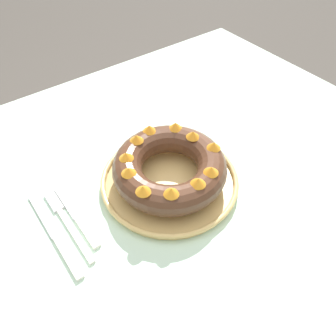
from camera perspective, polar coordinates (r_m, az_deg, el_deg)
The scene contains 7 objects.
ground_plane at distance 1.42m, azimuth 0.37°, elevation -22.26°, with size 8.00×8.00×0.00m, color #4C4742.
dining_table at distance 0.85m, azimuth 0.57°, elevation -6.41°, with size 1.38×1.14×0.72m.
serving_dish at distance 0.78m, azimuth 0.00°, elevation -2.25°, with size 0.33×0.33×0.02m.
bundt_cake at distance 0.75m, azimuth -0.00°, elevation 0.08°, with size 0.26×0.26×0.08m.
fork at distance 0.75m, azimuth -17.43°, elevation -8.58°, with size 0.02×0.22×0.01m.
serving_knife at distance 0.73m, azimuth -18.69°, elevation -11.60°, with size 0.02×0.25×0.01m.
cake_knife at distance 0.75m, azimuth -15.25°, elevation -8.67°, with size 0.02×0.20×0.01m.
Camera 1 is at (-0.31, -0.40, 1.32)m, focal length 35.00 mm.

